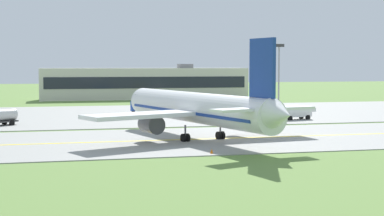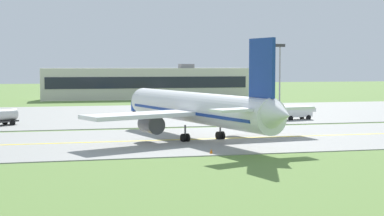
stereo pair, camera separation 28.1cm
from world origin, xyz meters
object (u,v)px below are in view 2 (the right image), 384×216
at_px(apron_light_mast, 280,67).
at_px(service_truck_pushback, 205,107).
at_px(service_truck_baggage, 295,111).
at_px(service_truck_fuel, 142,105).
at_px(airplane_lead, 197,108).

bearing_deg(apron_light_mast, service_truck_pushback, -151.63).
relative_size(service_truck_baggage, service_truck_fuel, 1.04).
bearing_deg(service_truck_pushback, service_truck_baggage, -62.59).
bearing_deg(apron_light_mast, airplane_lead, -121.24).
bearing_deg(service_truck_pushback, apron_light_mast, 28.37).
xyz_separation_m(service_truck_fuel, apron_light_mast, (34.00, 10.26, 7.79)).
height_order(service_truck_fuel, service_truck_pushback, service_truck_fuel).
height_order(service_truck_pushback, apron_light_mast, apron_light_mast).
relative_size(service_truck_baggage, apron_light_mast, 0.43).
bearing_deg(service_truck_baggage, airplane_lead, -135.67).
bearing_deg(apron_light_mast, service_truck_baggage, -107.13).
distance_m(service_truck_pushback, apron_light_mast, 25.18).
relative_size(airplane_lead, service_truck_fuel, 6.45).
distance_m(airplane_lead, service_truck_fuel, 45.48).
distance_m(airplane_lead, service_truck_baggage, 33.32).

